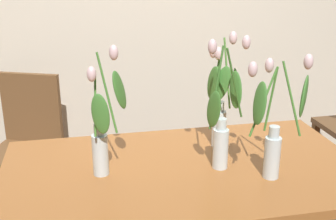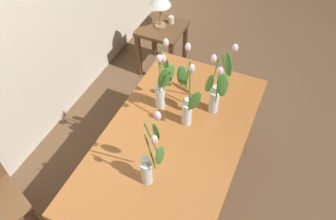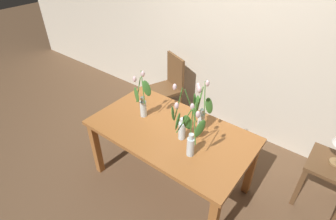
{
  "view_description": "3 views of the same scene",
  "coord_description": "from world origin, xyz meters",
  "px_view_note": "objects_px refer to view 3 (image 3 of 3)",
  "views": [
    {
      "loc": [
        -0.42,
        -1.67,
        1.61
      ],
      "look_at": [
        -0.06,
        0.06,
        0.99
      ],
      "focal_mm": 46.14,
      "sensor_mm": 36.0,
      "label": 1
    },
    {
      "loc": [
        -1.28,
        -0.53,
        2.53
      ],
      "look_at": [
        0.09,
        0.08,
        0.88
      ],
      "focal_mm": 36.34,
      "sensor_mm": 36.0,
      "label": 2
    },
    {
      "loc": [
        1.19,
        -1.57,
        2.38
      ],
      "look_at": [
        -0.02,
        -0.01,
        0.97
      ],
      "focal_mm": 27.9,
      "sensor_mm": 36.0,
      "label": 3
    }
  ],
  "objects_px": {
    "tulip_vase_0": "(190,136)",
    "side_table": "(330,173)",
    "dining_table": "(170,137)",
    "tulip_vase_1": "(183,123)",
    "dining_chair": "(169,84)",
    "tulip_vase_2": "(201,112)",
    "tulip_vase_3": "(143,102)"
  },
  "relations": [
    {
      "from": "tulip_vase_2",
      "to": "side_table",
      "type": "bearing_deg",
      "value": 25.14
    },
    {
      "from": "tulip_vase_0",
      "to": "side_table",
      "type": "bearing_deg",
      "value": 40.26
    },
    {
      "from": "tulip_vase_1",
      "to": "side_table",
      "type": "bearing_deg",
      "value": 31.62
    },
    {
      "from": "tulip_vase_3",
      "to": "dining_chair",
      "type": "distance_m",
      "value": 1.18
    },
    {
      "from": "tulip_vase_0",
      "to": "tulip_vase_3",
      "type": "distance_m",
      "value": 0.7
    },
    {
      "from": "dining_table",
      "to": "tulip_vase_1",
      "type": "bearing_deg",
      "value": -10.32
    },
    {
      "from": "tulip_vase_2",
      "to": "tulip_vase_0",
      "type": "bearing_deg",
      "value": -72.74
    },
    {
      "from": "tulip_vase_0",
      "to": "tulip_vase_3",
      "type": "height_order",
      "value": "tulip_vase_3"
    },
    {
      "from": "tulip_vase_3",
      "to": "dining_chair",
      "type": "bearing_deg",
      "value": 113.48
    },
    {
      "from": "dining_chair",
      "to": "side_table",
      "type": "bearing_deg",
      "value": -7.45
    },
    {
      "from": "dining_table",
      "to": "tulip_vase_3",
      "type": "bearing_deg",
      "value": -178.77
    },
    {
      "from": "tulip_vase_1",
      "to": "tulip_vase_3",
      "type": "relative_size",
      "value": 1.02
    },
    {
      "from": "tulip_vase_2",
      "to": "tulip_vase_1",
      "type": "bearing_deg",
      "value": -105.89
    },
    {
      "from": "side_table",
      "to": "tulip_vase_2",
      "type": "bearing_deg",
      "value": -154.86
    },
    {
      "from": "dining_table",
      "to": "dining_chair",
      "type": "xyz_separation_m",
      "value": [
        -0.79,
        1.01,
        -0.12
      ]
    },
    {
      "from": "tulip_vase_3",
      "to": "tulip_vase_2",
      "type": "bearing_deg",
      "value": 18.0
    },
    {
      "from": "tulip_vase_2",
      "to": "side_table",
      "type": "xyz_separation_m",
      "value": [
        1.17,
        0.55,
        -0.52
      ]
    },
    {
      "from": "dining_table",
      "to": "tulip_vase_3",
      "type": "relative_size",
      "value": 2.83
    },
    {
      "from": "tulip_vase_2",
      "to": "side_table",
      "type": "relative_size",
      "value": 1.03
    },
    {
      "from": "tulip_vase_2",
      "to": "tulip_vase_3",
      "type": "distance_m",
      "value": 0.6
    },
    {
      "from": "tulip_vase_3",
      "to": "tulip_vase_0",
      "type": "bearing_deg",
      "value": -13.53
    },
    {
      "from": "tulip_vase_1",
      "to": "side_table",
      "type": "relative_size",
      "value": 1.05
    },
    {
      "from": "dining_table",
      "to": "dining_chair",
      "type": "height_order",
      "value": "dining_chair"
    },
    {
      "from": "tulip_vase_0",
      "to": "dining_chair",
      "type": "relative_size",
      "value": 0.58
    },
    {
      "from": "tulip_vase_2",
      "to": "tulip_vase_3",
      "type": "xyz_separation_m",
      "value": [
        -0.57,
        -0.19,
        -0.02
      ]
    },
    {
      "from": "dining_table",
      "to": "tulip_vase_2",
      "type": "bearing_deg",
      "value": 38.9
    },
    {
      "from": "tulip_vase_1",
      "to": "dining_chair",
      "type": "height_order",
      "value": "tulip_vase_1"
    },
    {
      "from": "dining_chair",
      "to": "tulip_vase_1",
      "type": "bearing_deg",
      "value": -47.48
    },
    {
      "from": "dining_table",
      "to": "tulip_vase_0",
      "type": "height_order",
      "value": "tulip_vase_0"
    },
    {
      "from": "dining_table",
      "to": "tulip_vase_2",
      "type": "height_order",
      "value": "tulip_vase_2"
    },
    {
      "from": "tulip_vase_2",
      "to": "tulip_vase_3",
      "type": "bearing_deg",
      "value": -162.0
    },
    {
      "from": "tulip_vase_0",
      "to": "side_table",
      "type": "relative_size",
      "value": 0.98
    }
  ]
}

